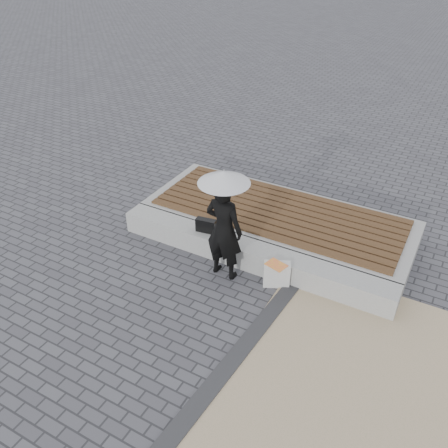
{
  "coord_description": "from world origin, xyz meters",
  "views": [
    {
      "loc": [
        2.74,
        -4.28,
        5.1
      ],
      "look_at": [
        -0.27,
        1.16,
        1.0
      ],
      "focal_mm": 37.79,
      "sensor_mm": 36.0,
      "label": 1
    }
  ],
  "objects_px": {
    "parasol": "(224,177)",
    "handbag": "(206,225)",
    "canvas_tote": "(277,274)",
    "seating_ledge": "(250,255)",
    "woman": "(224,230)"
  },
  "relations": [
    {
      "from": "seating_ledge",
      "to": "canvas_tote",
      "type": "distance_m",
      "value": 0.69
    },
    {
      "from": "seating_ledge",
      "to": "handbag",
      "type": "distance_m",
      "value": 0.93
    },
    {
      "from": "parasol",
      "to": "canvas_tote",
      "type": "distance_m",
      "value": 1.85
    },
    {
      "from": "seating_ledge",
      "to": "canvas_tote",
      "type": "bearing_deg",
      "value": -24.83
    },
    {
      "from": "seating_ledge",
      "to": "handbag",
      "type": "relative_size",
      "value": 14.0
    },
    {
      "from": "woman",
      "to": "parasol",
      "type": "bearing_deg",
      "value": -87.9
    },
    {
      "from": "seating_ledge",
      "to": "parasol",
      "type": "height_order",
      "value": "parasol"
    },
    {
      "from": "parasol",
      "to": "handbag",
      "type": "xyz_separation_m",
      "value": [
        -0.6,
        0.43,
        -1.31
      ]
    },
    {
      "from": "seating_ledge",
      "to": "woman",
      "type": "bearing_deg",
      "value": -121.16
    },
    {
      "from": "parasol",
      "to": "handbag",
      "type": "bearing_deg",
      "value": 144.21
    },
    {
      "from": "parasol",
      "to": "canvas_tote",
      "type": "bearing_deg",
      "value": 9.57
    },
    {
      "from": "parasol",
      "to": "seating_ledge",
      "type": "bearing_deg",
      "value": 58.84
    },
    {
      "from": "woman",
      "to": "handbag",
      "type": "xyz_separation_m",
      "value": [
        -0.6,
        0.43,
        -0.36
      ]
    },
    {
      "from": "woman",
      "to": "canvas_tote",
      "type": "distance_m",
      "value": 1.12
    },
    {
      "from": "seating_ledge",
      "to": "handbag",
      "type": "bearing_deg",
      "value": -179.64
    }
  ]
}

